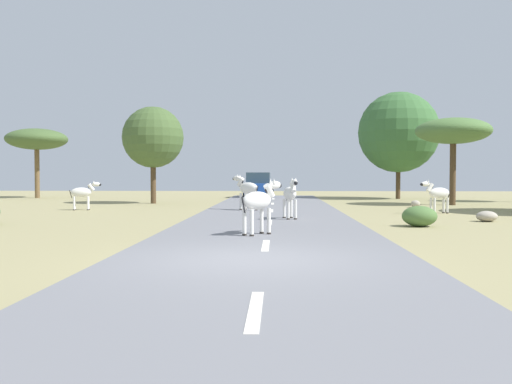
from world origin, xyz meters
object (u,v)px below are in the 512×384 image
object	(u,v)px
tree_6	(398,132)
rock_1	(487,216)
zebra_4	(438,193)
tree_4	(37,140)
rock_2	(416,204)
zebra_2	(83,193)
zebra_3	(259,201)
bush_1	(419,216)
car_0	(259,186)
zebra_0	(290,194)
zebra_1	(247,189)
tree_1	(453,132)
tree_2	(153,137)

from	to	relation	value
tree_6	rock_1	distance (m)	18.72
zebra_4	tree_4	world-z (taller)	tree_4
rock_2	tree_6	bearing A→B (deg)	82.88
zebra_4	tree_4	xyz separation A→B (m)	(-23.63, 14.68, 3.24)
zebra_2	zebra_3	world-z (taller)	zebra_3
zebra_4	bush_1	size ratio (longest dim) A/B	1.31
rock_1	tree_6	bearing A→B (deg)	87.42
rock_1	car_0	bearing A→B (deg)	113.32
tree_4	tree_6	distance (m)	25.01
zebra_0	rock_2	bearing A→B (deg)	-139.90
zebra_4	rock_2	distance (m)	4.42
zebra_1	tree_4	distance (m)	20.78
zebra_2	tree_4	distance (m)	15.59
zebra_4	tree_6	distance (m)	14.63
zebra_0	rock_2	distance (m)	10.43
tree_1	tree_6	world-z (taller)	tree_6
zebra_2	bush_1	world-z (taller)	zebra_2
zebra_3	tree_2	size ratio (longest dim) A/B	0.27
zebra_3	bush_1	xyz separation A→B (m)	(4.99, 3.01, -0.61)
bush_1	zebra_0	bearing A→B (deg)	150.97
tree_1	tree_4	bearing A→B (deg)	162.78
tree_2	tree_4	distance (m)	12.11
zebra_0	bush_1	bearing A→B (deg)	139.45
tree_1	tree_2	distance (m)	16.51
zebra_0	zebra_3	bearing A→B (deg)	68.19
zebra_1	rock_2	bearing A→B (deg)	-23.68
tree_6	bush_1	xyz separation A→B (m)	(-3.64, -20.14, -4.15)
rock_2	tree_2	bearing A→B (deg)	167.05
zebra_0	tree_6	bearing A→B (deg)	-124.74
zebra_4	car_0	bearing A→B (deg)	5.86
tree_6	zebra_1	bearing A→B (deg)	-126.30
tree_1	tree_6	xyz separation A→B (m)	(-1.28, 7.58, 0.53)
rock_1	bush_1	bearing A→B (deg)	-145.44
zebra_2	rock_1	world-z (taller)	zebra_2
tree_2	zebra_4	bearing A→B (deg)	-28.74
car_0	tree_4	world-z (taller)	tree_4
tree_2	bush_1	size ratio (longest dim) A/B	5.01
zebra_0	rock_2	xyz separation A→B (m)	(6.46, 8.16, -0.76)
tree_6	zebra_4	bearing A→B (deg)	-95.54
tree_2	rock_1	xyz separation A→B (m)	(14.37, -11.67, -3.56)
zebra_4	tree_4	distance (m)	28.00
car_0	bush_1	bearing A→B (deg)	-73.95
zebra_0	tree_6	distance (m)	19.80
rock_1	tree_1	bearing A→B (deg)	78.78
tree_2	tree_6	distance (m)	16.55
bush_1	tree_4	bearing A→B (deg)	135.88
tree_1	bush_1	world-z (taller)	tree_1
bush_1	tree_6	bearing A→B (deg)	79.75
car_0	tree_1	distance (m)	14.65
tree_1	rock_2	distance (m)	5.02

